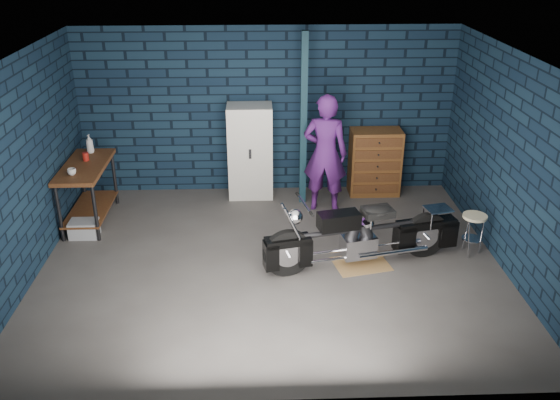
# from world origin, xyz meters

# --- Properties ---
(ground) EXTENTS (6.00, 6.00, 0.00)m
(ground) POSITION_xyz_m (0.00, 0.00, 0.00)
(ground) COLOR #4F4C4A
(ground) RESTS_ON ground
(room_walls) EXTENTS (6.02, 5.01, 2.71)m
(room_walls) POSITION_xyz_m (0.00, 0.55, 1.90)
(room_walls) COLOR black
(room_walls) RESTS_ON ground
(support_post) EXTENTS (0.10, 0.10, 2.70)m
(support_post) POSITION_xyz_m (0.55, 1.95, 1.35)
(support_post) COLOR #112C38
(support_post) RESTS_ON ground
(workbench) EXTENTS (0.60, 1.40, 0.91)m
(workbench) POSITION_xyz_m (-2.68, 1.36, 0.46)
(workbench) COLOR brown
(workbench) RESTS_ON ground
(drip_mat) EXTENTS (0.80, 0.67, 0.01)m
(drip_mat) POSITION_xyz_m (1.18, -0.06, 0.00)
(drip_mat) COLOR olive
(drip_mat) RESTS_ON ground
(motorcycle) EXTENTS (2.33, 1.08, 0.99)m
(motorcycle) POSITION_xyz_m (1.18, -0.06, 0.50)
(motorcycle) COLOR black
(motorcycle) RESTS_ON ground
(person) EXTENTS (0.76, 0.58, 1.84)m
(person) POSITION_xyz_m (0.86, 1.65, 0.92)
(person) COLOR #531D6E
(person) RESTS_ON ground
(storage_bin) EXTENTS (0.39, 0.28, 0.24)m
(storage_bin) POSITION_xyz_m (-2.66, 0.86, 0.12)
(storage_bin) COLOR #95979D
(storage_bin) RESTS_ON ground
(locker) EXTENTS (0.71, 0.51, 1.52)m
(locker) POSITION_xyz_m (-0.28, 2.23, 0.76)
(locker) COLOR silver
(locker) RESTS_ON ground
(tool_chest) EXTENTS (0.82, 0.45, 1.09)m
(tool_chest) POSITION_xyz_m (1.76, 2.23, 0.54)
(tool_chest) COLOR brown
(tool_chest) RESTS_ON ground
(shop_stool) EXTENTS (0.37, 0.37, 0.59)m
(shop_stool) POSITION_xyz_m (2.70, 0.15, 0.29)
(shop_stool) COLOR beige
(shop_stool) RESTS_ON ground
(cup_a) EXTENTS (0.15, 0.15, 0.09)m
(cup_a) POSITION_xyz_m (-2.75, 0.97, 0.96)
(cup_a) COLOR beige
(cup_a) RESTS_ON workbench
(mug_red) EXTENTS (0.11, 0.11, 0.12)m
(mug_red) POSITION_xyz_m (-2.70, 1.53, 0.97)
(mug_red) COLOR #A21D15
(mug_red) RESTS_ON workbench
(bottle) EXTENTS (0.13, 0.13, 0.29)m
(bottle) POSITION_xyz_m (-2.71, 1.87, 1.05)
(bottle) COLOR #95979D
(bottle) RESTS_ON workbench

